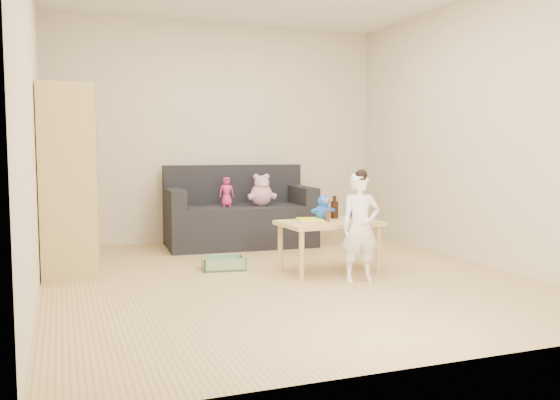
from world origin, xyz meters
name	(u,v)px	position (x,y,z in m)	size (l,w,h in m)	color
room	(285,127)	(0.00, 0.00, 1.30)	(4.50, 4.50, 4.50)	tan
wardrobe	(67,180)	(-1.76, 0.87, 0.83)	(0.46, 0.92, 1.66)	#D6C375
sofa	(240,226)	(0.10, 1.70, 0.23)	(1.65, 0.83, 0.46)	black
play_table	(329,246)	(0.45, 0.06, 0.23)	(0.88, 0.55, 0.46)	#E7D27F
storage_bin	(224,263)	(-0.42, 0.49, 0.06)	(0.39, 0.29, 0.12)	#78A477
toddler	(360,229)	(0.53, -0.39, 0.45)	(0.33, 0.22, 0.89)	white
pink_bear	(261,192)	(0.33, 1.61, 0.62)	(0.27, 0.23, 0.31)	#C994AB
doll	(227,192)	(-0.07, 1.65, 0.63)	(0.16, 0.11, 0.32)	#E32A74
ring_stacker	(358,209)	(0.77, 0.12, 0.55)	(0.20, 0.20, 0.23)	#FFAD0D
brown_bottle	(334,209)	(0.59, 0.24, 0.55)	(0.07, 0.07, 0.21)	black
blue_plush	(323,207)	(0.45, 0.18, 0.58)	(0.19, 0.15, 0.23)	blue
wooden_figure	(328,215)	(0.42, 0.01, 0.52)	(0.05, 0.04, 0.12)	brown
yellow_book	(310,219)	(0.31, 0.18, 0.47)	(0.22, 0.22, 0.02)	#F5FF1A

